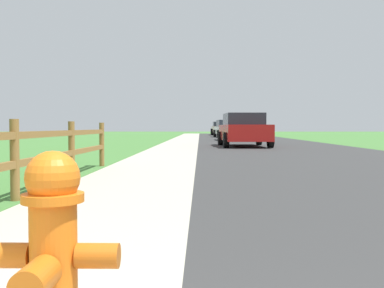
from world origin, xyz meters
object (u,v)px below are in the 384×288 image
object	(u,v)px
parked_car_white	(227,129)
parked_car_silver	(236,129)
parked_car_beige	(221,128)
fire_hydrant	(52,249)
parked_suv_red	(244,130)

from	to	relation	value
parked_car_white	parked_car_silver	bearing A→B (deg)	-90.12
parked_car_beige	fire_hydrant	bearing A→B (deg)	-93.45
parked_car_beige	parked_car_silver	bearing A→B (deg)	-89.77
fire_hydrant	parked_car_beige	size ratio (longest dim) A/B	0.18
parked_suv_red	parked_car_silver	bearing A→B (deg)	87.72
parked_suv_red	parked_car_silver	world-z (taller)	parked_car_silver
parked_suv_red	parked_car_white	world-z (taller)	parked_suv_red
parked_car_silver	fire_hydrant	bearing A→B (deg)	-96.03
fire_hydrant	parked_car_silver	xyz separation A→B (m)	(2.93, 27.73, 0.35)
fire_hydrant	parked_car_silver	bearing A→B (deg)	83.97
fire_hydrant	parked_car_white	size ratio (longest dim) A/B	0.17
parked_suv_red	parked_car_beige	size ratio (longest dim) A/B	1.06
parked_car_white	parked_car_beige	xyz separation A→B (m)	(-0.10, 9.91, 0.00)
fire_hydrant	parked_car_white	bearing A→B (deg)	85.48
parked_suv_red	parked_car_white	distance (m)	18.40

